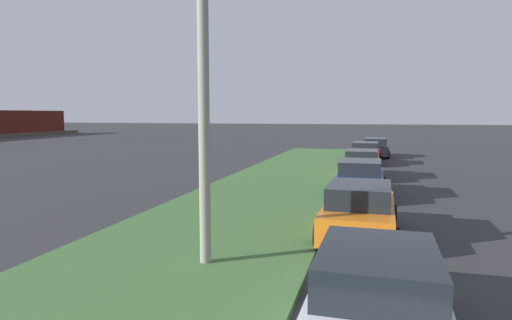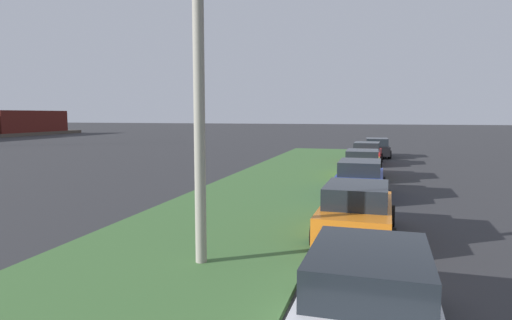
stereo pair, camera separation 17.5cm
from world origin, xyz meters
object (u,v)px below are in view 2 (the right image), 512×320
object	(u,v)px
parked_car_blue	(360,179)
parked_car_red	(367,153)
parked_car_white	(369,298)
parked_car_black	(377,148)
streetlight	(213,61)
parked_car_orange	(357,211)
parked_car_yellow	(362,164)

from	to	relation	value
parked_car_blue	parked_car_red	size ratio (longest dim) A/B	0.99
parked_car_white	parked_car_black	world-z (taller)	same
parked_car_white	streetlight	bearing A→B (deg)	55.32
parked_car_orange	streetlight	bearing A→B (deg)	142.20
streetlight	parked_car_red	bearing A→B (deg)	-6.90
streetlight	parked_car_blue	bearing A→B (deg)	-15.36
parked_car_orange	parked_car_red	xyz separation A→B (m)	(18.23, 0.17, 0.00)
parked_car_blue	parked_car_white	bearing A→B (deg)	-176.53
parked_car_orange	parked_car_yellow	world-z (taller)	same
parked_car_yellow	streetlight	size ratio (longest dim) A/B	0.58
parked_car_yellow	parked_car_red	distance (m)	6.70
parked_car_white	streetlight	size ratio (longest dim) A/B	0.58
streetlight	parked_car_yellow	bearing A→B (deg)	-9.67
parked_car_orange	parked_car_red	bearing A→B (deg)	1.93
parked_car_red	parked_car_black	xyz separation A→B (m)	(5.24, -0.63, 0.00)
parked_car_black	streetlight	distance (m)	27.33
parked_car_white	streetlight	xyz separation A→B (m)	(2.33, 3.22, 3.67)
parked_car_orange	parked_car_black	bearing A→B (deg)	0.29
parked_car_black	parked_car_orange	bearing A→B (deg)	176.62
parked_car_white	parked_car_red	bearing A→B (deg)	2.62
parked_car_white	parked_car_orange	world-z (taller)	same
parked_car_white	parked_car_red	distance (m)	23.98
parked_car_white	parked_car_red	xyz separation A→B (m)	(23.98, 0.60, 0.00)
parked_car_white	parked_car_blue	xyz separation A→B (m)	(11.91, 0.59, 0.00)
parked_car_white	streetlight	world-z (taller)	streetlight
parked_car_white	parked_car_yellow	bearing A→B (deg)	3.41
parked_car_orange	parked_car_blue	distance (m)	6.17
parked_car_blue	parked_car_orange	bearing A→B (deg)	-177.92
parked_car_orange	streetlight	xyz separation A→B (m)	(-3.42, 2.79, 3.67)
parked_car_red	parked_car_black	world-z (taller)	same
parked_car_yellow	streetlight	world-z (taller)	streetlight
parked_car_blue	parked_car_yellow	size ratio (longest dim) A/B	1.00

